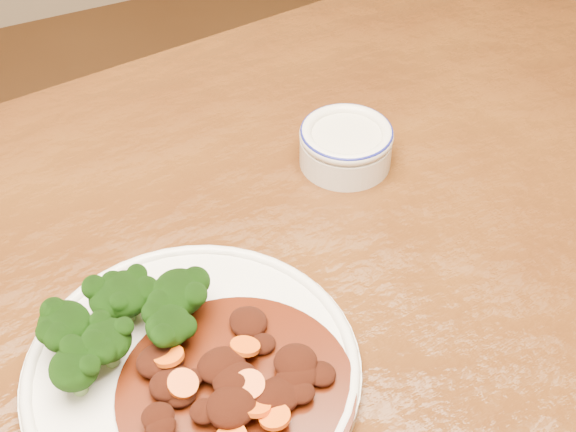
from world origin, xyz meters
name	(u,v)px	position (x,y,z in m)	size (l,w,h in m)	color
dining_table	(214,379)	(0.00, 0.00, 0.67)	(1.61, 1.09, 0.75)	#532D0E
dinner_plate	(192,369)	(-0.03, -0.04, 0.76)	(0.29, 0.29, 0.02)	white
broccoli_florets	(121,317)	(-0.07, 0.01, 0.79)	(0.15, 0.10, 0.05)	#76A354
mince_stew	(235,383)	(-0.01, -0.08, 0.77)	(0.20, 0.20, 0.03)	#471407
dip_bowl	(346,144)	(0.23, 0.16, 0.78)	(0.10, 0.10, 0.05)	silver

